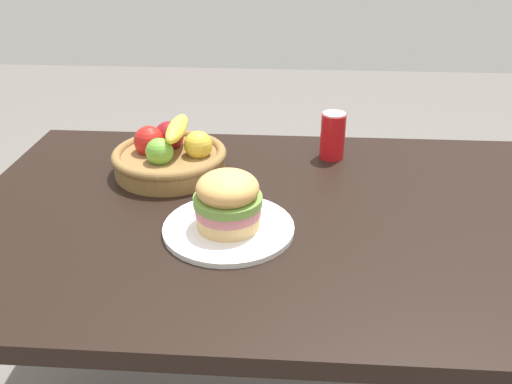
% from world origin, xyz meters
% --- Properties ---
extents(dining_table, '(1.40, 0.90, 0.75)m').
position_xyz_m(dining_table, '(0.00, 0.00, 0.65)').
color(dining_table, black).
rests_on(dining_table, ground_plane).
extents(plate, '(0.28, 0.28, 0.01)m').
position_xyz_m(plate, '(-0.09, -0.09, 0.76)').
color(plate, white).
rests_on(plate, dining_table).
extents(sandwich, '(0.14, 0.14, 0.12)m').
position_xyz_m(sandwich, '(-0.09, -0.09, 0.82)').
color(sandwich, '#E5BC75').
rests_on(sandwich, plate).
extents(soda_can, '(0.07, 0.07, 0.13)m').
position_xyz_m(soda_can, '(0.15, 0.30, 0.81)').
color(soda_can, red).
rests_on(soda_can, dining_table).
extents(fruit_basket, '(0.29, 0.29, 0.14)m').
position_xyz_m(fruit_basket, '(-0.27, 0.19, 0.80)').
color(fruit_basket, olive).
rests_on(fruit_basket, dining_table).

